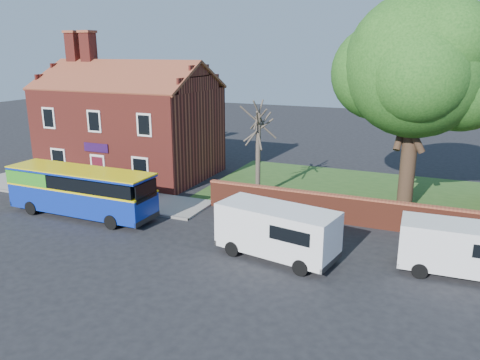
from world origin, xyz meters
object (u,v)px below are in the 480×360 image
at_px(van_near, 277,230).
at_px(large_tree, 419,70).
at_px(van_far, 464,248).
at_px(bus, 77,189).

bearing_deg(van_near, large_tree, 73.72).
xyz_separation_m(van_near, van_far, (7.78, 1.40, -0.10)).
height_order(bus, van_far, bus).
bearing_deg(van_far, large_tree, 106.71).
xyz_separation_m(van_near, large_tree, (4.95, 9.76, 6.79)).
height_order(van_near, large_tree, large_tree).
height_order(bus, van_near, bus).
xyz_separation_m(bus, large_tree, (17.33, 8.81, 6.58)).
relative_size(van_near, van_far, 1.12).
bearing_deg(van_far, bus, 179.30).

